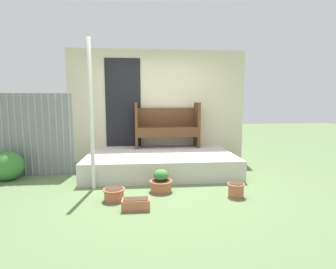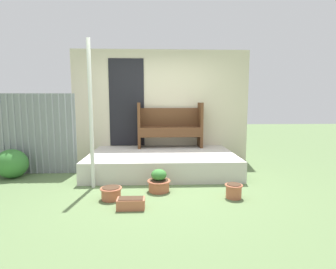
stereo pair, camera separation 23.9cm
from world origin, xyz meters
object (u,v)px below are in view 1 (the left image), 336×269
object	(u,v)px
bench	(167,124)
flower_pot_left	(114,193)
flower_pot_right	(236,189)
flower_pot_middle	(161,182)
support_post	(91,115)
planter_box_rect	(136,204)
shrub_by_fence	(7,166)

from	to	relation	value
bench	flower_pot_left	xyz separation A→B (m)	(-0.96, -2.21, -0.80)
flower_pot_right	flower_pot_middle	bearing A→B (deg)	162.91
support_post	planter_box_rect	size ratio (longest dim) A/B	6.53
bench	planter_box_rect	world-z (taller)	bench
support_post	bench	bearing A→B (deg)	50.67
shrub_by_fence	flower_pot_left	bearing A→B (deg)	-29.83
support_post	flower_pot_right	world-z (taller)	support_post
support_post	planter_box_rect	world-z (taller)	support_post
support_post	planter_box_rect	bearing A→B (deg)	-52.09
support_post	bench	size ratio (longest dim) A/B	1.64
bench	flower_pot_right	bearing A→B (deg)	-71.57
bench	shrub_by_fence	size ratio (longest dim) A/B	2.54
flower_pot_right	shrub_by_fence	xyz separation A→B (m)	(-3.83, 1.19, 0.15)
flower_pot_right	shrub_by_fence	bearing A→B (deg)	162.81
support_post	flower_pot_left	xyz separation A→B (m)	(0.39, -0.56, -1.10)
flower_pot_left	bench	bearing A→B (deg)	66.51
flower_pot_middle	shrub_by_fence	world-z (taller)	shrub_by_fence
flower_pot_left	planter_box_rect	size ratio (longest dim) A/B	0.87
support_post	flower_pot_middle	xyz separation A→B (m)	(1.09, -0.24, -1.04)
support_post	flower_pot_right	bearing A→B (deg)	-14.88
support_post	shrub_by_fence	xyz separation A→B (m)	(-1.64, 0.60, -0.93)
shrub_by_fence	flower_pot_middle	bearing A→B (deg)	-17.23
flower_pot_left	flower_pot_middle	world-z (taller)	flower_pot_middle
bench	flower_pot_middle	distance (m)	2.06
flower_pot_left	flower_pot_middle	xyz separation A→B (m)	(0.70, 0.32, 0.05)
flower_pot_left	flower_pot_right	xyz separation A→B (m)	(1.80, -0.02, 0.02)
shrub_by_fence	planter_box_rect	bearing A→B (deg)	-32.87
flower_pot_left	flower_pot_right	size ratio (longest dim) A/B	1.20
bench	flower_pot_right	xyz separation A→B (m)	(0.84, -2.24, -0.78)
flower_pot_left	flower_pot_right	distance (m)	1.80
bench	flower_pot_middle	bearing A→B (deg)	-100.02
bench	shrub_by_fence	distance (m)	3.23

